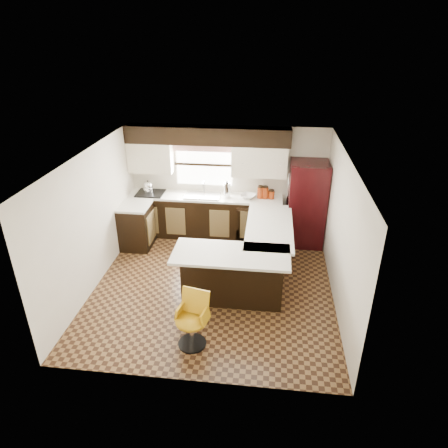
# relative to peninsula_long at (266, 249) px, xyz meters

# --- Properties ---
(floor) EXTENTS (4.40, 4.40, 0.00)m
(floor) POSITION_rel_peninsula_long_xyz_m (-0.90, -0.62, -0.45)
(floor) COLOR #49301A
(floor) RESTS_ON ground
(ceiling) EXTENTS (4.40, 4.40, 0.00)m
(ceiling) POSITION_rel_peninsula_long_xyz_m (-0.90, -0.62, 1.95)
(ceiling) COLOR silver
(ceiling) RESTS_ON wall_back
(wall_back) EXTENTS (4.40, 0.00, 4.40)m
(wall_back) POSITION_rel_peninsula_long_xyz_m (-0.90, 1.58, 0.75)
(wall_back) COLOR beige
(wall_back) RESTS_ON floor
(wall_front) EXTENTS (4.40, 0.00, 4.40)m
(wall_front) POSITION_rel_peninsula_long_xyz_m (-0.90, -2.83, 0.75)
(wall_front) COLOR beige
(wall_front) RESTS_ON floor
(wall_left) EXTENTS (0.00, 4.40, 4.40)m
(wall_left) POSITION_rel_peninsula_long_xyz_m (-3.00, -0.62, 0.75)
(wall_left) COLOR beige
(wall_left) RESTS_ON floor
(wall_right) EXTENTS (0.00, 4.40, 4.40)m
(wall_right) POSITION_rel_peninsula_long_xyz_m (1.20, -0.62, 0.75)
(wall_right) COLOR beige
(wall_right) RESTS_ON floor
(base_cab_back) EXTENTS (3.30, 0.60, 0.90)m
(base_cab_back) POSITION_rel_peninsula_long_xyz_m (-1.35, 1.28, 0.00)
(base_cab_back) COLOR black
(base_cab_back) RESTS_ON floor
(base_cab_left) EXTENTS (0.60, 0.70, 0.90)m
(base_cab_left) POSITION_rel_peninsula_long_xyz_m (-2.70, 0.62, 0.00)
(base_cab_left) COLOR black
(base_cab_left) RESTS_ON floor
(counter_back) EXTENTS (3.30, 0.60, 0.04)m
(counter_back) POSITION_rel_peninsula_long_xyz_m (-1.35, 1.28, 0.47)
(counter_back) COLOR silver
(counter_back) RESTS_ON base_cab_back
(counter_left) EXTENTS (0.60, 0.70, 0.04)m
(counter_left) POSITION_rel_peninsula_long_xyz_m (-2.70, 0.62, 0.47)
(counter_left) COLOR silver
(counter_left) RESTS_ON base_cab_left
(soffit) EXTENTS (3.40, 0.35, 0.36)m
(soffit) POSITION_rel_peninsula_long_xyz_m (-1.30, 1.40, 1.77)
(soffit) COLOR black
(soffit) RESTS_ON wall_back
(upper_cab_left) EXTENTS (0.94, 0.35, 0.64)m
(upper_cab_left) POSITION_rel_peninsula_long_xyz_m (-2.52, 1.40, 1.27)
(upper_cab_left) COLOR beige
(upper_cab_left) RESTS_ON wall_back
(upper_cab_right) EXTENTS (1.14, 0.35, 0.64)m
(upper_cab_right) POSITION_rel_peninsula_long_xyz_m (-0.22, 1.40, 1.27)
(upper_cab_right) COLOR beige
(upper_cab_right) RESTS_ON wall_back
(window_pane) EXTENTS (1.20, 0.02, 0.90)m
(window_pane) POSITION_rel_peninsula_long_xyz_m (-1.40, 1.56, 1.10)
(window_pane) COLOR white
(window_pane) RESTS_ON wall_back
(valance) EXTENTS (1.30, 0.06, 0.18)m
(valance) POSITION_rel_peninsula_long_xyz_m (-1.40, 1.52, 1.49)
(valance) COLOR #D19B93
(valance) RESTS_ON wall_back
(sink) EXTENTS (0.75, 0.45, 0.03)m
(sink) POSITION_rel_peninsula_long_xyz_m (-1.40, 1.25, 0.51)
(sink) COLOR #B2B2B7
(sink) RESTS_ON counter_back
(dishwasher) EXTENTS (0.58, 0.03, 0.78)m
(dishwasher) POSITION_rel_peninsula_long_xyz_m (-0.35, 0.99, -0.02)
(dishwasher) COLOR black
(dishwasher) RESTS_ON floor
(cooktop) EXTENTS (0.58, 0.50, 0.02)m
(cooktop) POSITION_rel_peninsula_long_xyz_m (-2.55, 1.25, 0.51)
(cooktop) COLOR black
(cooktop) RESTS_ON counter_back
(peninsula_long) EXTENTS (0.60, 1.95, 0.90)m
(peninsula_long) POSITION_rel_peninsula_long_xyz_m (0.00, 0.00, 0.00)
(peninsula_long) COLOR black
(peninsula_long) RESTS_ON floor
(peninsula_return) EXTENTS (1.65, 0.60, 0.90)m
(peninsula_return) POSITION_rel_peninsula_long_xyz_m (-0.53, -0.97, 0.00)
(peninsula_return) COLOR black
(peninsula_return) RESTS_ON floor
(counter_pen_long) EXTENTS (0.84, 1.95, 0.04)m
(counter_pen_long) POSITION_rel_peninsula_long_xyz_m (0.05, 0.00, 0.47)
(counter_pen_long) COLOR silver
(counter_pen_long) RESTS_ON peninsula_long
(counter_pen_return) EXTENTS (1.89, 0.84, 0.04)m
(counter_pen_return) POSITION_rel_peninsula_long_xyz_m (-0.55, -1.06, 0.47)
(counter_pen_return) COLOR silver
(counter_pen_return) RESTS_ON peninsula_return
(refrigerator) EXTENTS (0.77, 0.74, 1.79)m
(refrigerator) POSITION_rel_peninsula_long_xyz_m (0.80, 1.21, 0.44)
(refrigerator) COLOR black
(refrigerator) RESTS_ON floor
(bar_chair) EXTENTS (0.54, 0.54, 0.85)m
(bar_chair) POSITION_rel_peninsula_long_xyz_m (-1.00, -2.16, -0.02)
(bar_chair) COLOR #C89111
(bar_chair) RESTS_ON floor
(kettle) EXTENTS (0.20, 0.20, 0.28)m
(kettle) POSITION_rel_peninsula_long_xyz_m (-2.59, 1.26, 0.66)
(kettle) COLOR silver
(kettle) RESTS_ON cooktop
(percolator) EXTENTS (0.14, 0.14, 0.31)m
(percolator) POSITION_rel_peninsula_long_xyz_m (-0.88, 1.28, 0.65)
(percolator) COLOR silver
(percolator) RESTS_ON counter_back
(mixing_bowl) EXTENTS (0.40, 0.40, 0.08)m
(mixing_bowl) POSITION_rel_peninsula_long_xyz_m (-0.43, 1.28, 0.53)
(mixing_bowl) COLOR white
(mixing_bowl) RESTS_ON counter_back
(canister_large) EXTENTS (0.13, 0.13, 0.24)m
(canister_large) POSITION_rel_peninsula_long_xyz_m (-0.17, 1.30, 0.62)
(canister_large) COLOR maroon
(canister_large) RESTS_ON counter_back
(canister_med) EXTENTS (0.13, 0.13, 0.24)m
(canister_med) POSITION_rel_peninsula_long_xyz_m (-0.07, 1.30, 0.62)
(canister_med) COLOR maroon
(canister_med) RESTS_ON counter_back
(canister_small) EXTENTS (0.13, 0.13, 0.17)m
(canister_small) POSITION_rel_peninsula_long_xyz_m (0.06, 1.30, 0.58)
(canister_small) COLOR maroon
(canister_small) RESTS_ON counter_back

